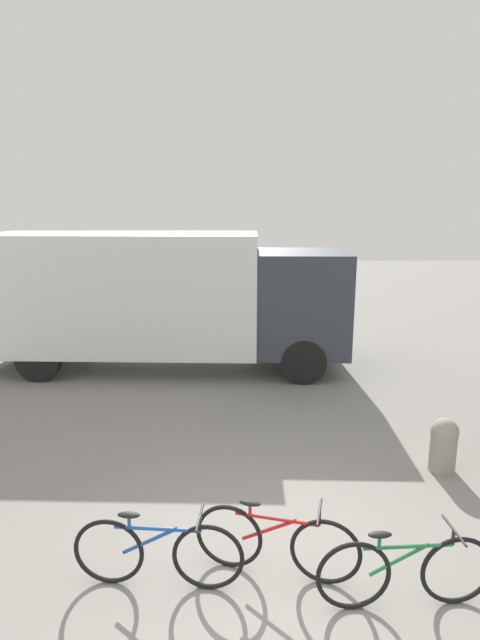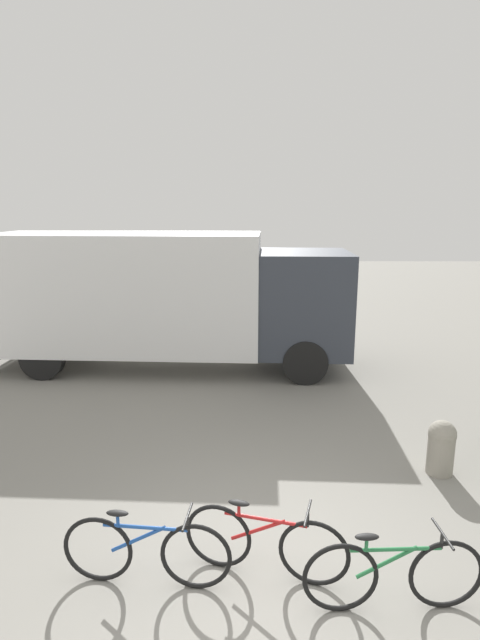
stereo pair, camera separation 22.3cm
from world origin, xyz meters
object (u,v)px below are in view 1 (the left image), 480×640
Objects in this scene: bicycle_far at (406,571)px; delivery_truck at (162,295)px; bicycle_near at (158,552)px; bicycle_middle at (276,542)px; bollard_near_bench at (444,443)px.

delivery_truck is at bearing 110.78° from bicycle_far.
delivery_truck is at bearing 102.67° from bicycle_near.
bicycle_middle is (1.15, 0.14, 0.00)m from bicycle_near.
bicycle_near is 1.16m from bicycle_middle.
bicycle_far reaches higher than bollard_near_bench.
bollard_near_bench is at bearing -43.82° from delivery_truck.
bicycle_far is 2.79m from bollard_near_bench.
delivery_truck is at bearing 133.75° from bollard_near_bench.
delivery_truck is 4.86× the size of bicycle_near.
delivery_truck is 7.17m from bicycle_middle.
bicycle_middle is 0.97× the size of bicycle_far.
bicycle_near is 2.15× the size of bollard_near_bench.
bicycle_near is 1.03× the size of bicycle_middle.
bicycle_near reaches higher than bollard_near_bench.
bicycle_near is (0.87, -6.89, -1.33)m from delivery_truck.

